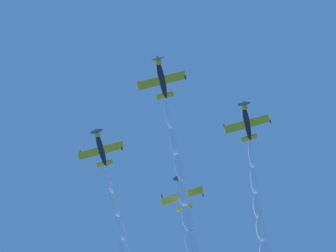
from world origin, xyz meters
The scene contains 6 objects.
airplane_lead centered at (-0.40, -1.18, 90.17)m, with size 8.68×9.05×3.63m.
airplane_left_wingman centered at (-3.24, 19.03, 91.29)m, with size 8.68×9.02×3.85m.
airplane_right_wingman centered at (-20.40, -7.40, 91.11)m, with size 8.68×9.04×3.56m.
airplane_slot_tail centered at (-24.22, 13.02, 90.30)m, with size 8.69×8.95×3.86m.
smoke_trail_lead centered at (-23.76, 13.42, 85.68)m, with size 32.88×21.65×8.21m.
smoke_trail_left_wingman centered at (-26.70, 33.75, 86.90)m, with size 32.87×21.90×7.98m.
Camera 1 is at (30.24, -11.94, 1.69)m, focal length 50.81 mm.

